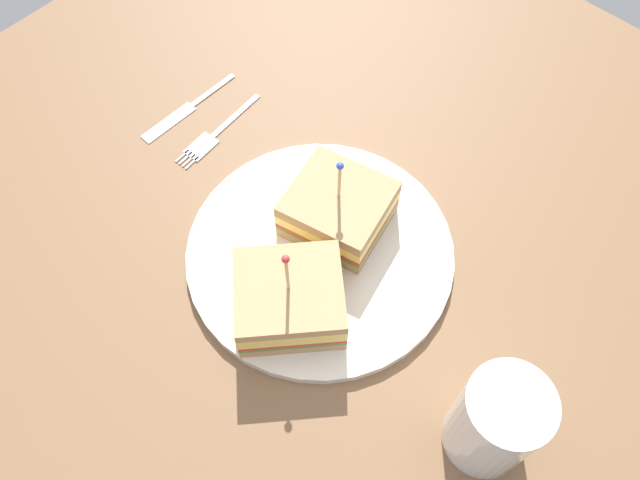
{
  "coord_description": "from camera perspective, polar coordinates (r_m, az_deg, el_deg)",
  "views": [
    {
      "loc": [
        -22.74,
        -20.83,
        56.56
      ],
      "look_at": [
        0.0,
        0.0,
        3.05
      ],
      "focal_mm": 36.14,
      "sensor_mm": 36.0,
      "label": 1
    }
  ],
  "objects": [
    {
      "name": "knife",
      "position": [
        0.77,
        -11.91,
        11.16
      ],
      "size": [
        13.48,
        1.6,
        0.35
      ],
      "color": "silver",
      "rests_on": "ground_plane"
    },
    {
      "name": "sandwich_half_front",
      "position": [
        0.63,
        1.62,
        2.78
      ],
      "size": [
        10.56,
        10.97,
        9.79
      ],
      "color": "tan",
      "rests_on": "plate"
    },
    {
      "name": "fork",
      "position": [
        0.74,
        -9.59,
        8.98
      ],
      "size": [
        12.84,
        2.47,
        0.35
      ],
      "color": "silver",
      "rests_on": "ground_plane"
    },
    {
      "name": "drink_glass",
      "position": [
        0.55,
        15.1,
        -15.46
      ],
      "size": [
        6.85,
        6.85,
        10.73
      ],
      "color": "gold",
      "rests_on": "ground_plane"
    },
    {
      "name": "ground_plane",
      "position": [
        0.65,
        0.0,
        -1.77
      ],
      "size": [
        101.66,
        101.66,
        2.0
      ],
      "primitive_type": "cube",
      "color": "brown"
    },
    {
      "name": "sandwich_half_back",
      "position": [
        0.59,
        -2.72,
        -5.19
      ],
      "size": [
        13.01,
        12.96,
        10.3
      ],
      "color": "tan",
      "rests_on": "plate"
    },
    {
      "name": "plate",
      "position": [
        0.64,
        0.0,
        -1.13
      ],
      "size": [
        26.5,
        26.5,
        1.05
      ],
      "primitive_type": "cylinder",
      "color": "silver",
      "rests_on": "ground_plane"
    }
  ]
}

